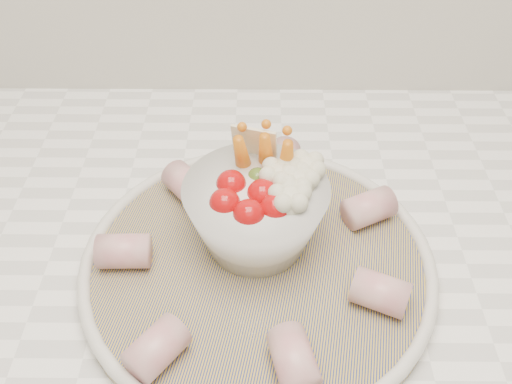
{
  "coord_description": "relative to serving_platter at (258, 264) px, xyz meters",
  "views": [
    {
      "loc": [
        -0.14,
        1.1,
        1.34
      ],
      "look_at": [
        -0.14,
        1.46,
        1.0
      ],
      "focal_mm": 40.0,
      "sensor_mm": 36.0,
      "label": 1
    }
  ],
  "objects": [
    {
      "name": "serving_platter",
      "position": [
        0.0,
        0.0,
        0.0
      ],
      "size": [
        0.38,
        0.38,
        0.02
      ],
      "color": "navy",
      "rests_on": "kitchen_counter"
    },
    {
      "name": "veggie_bowl",
      "position": [
        0.0,
        0.03,
        0.05
      ],
      "size": [
        0.13,
        0.13,
        0.11
      ],
      "color": "silver",
      "rests_on": "serving_platter"
    },
    {
      "name": "cured_meat_rolls",
      "position": [
        -0.0,
        0.0,
        0.02
      ],
      "size": [
        0.28,
        0.29,
        0.03
      ],
      "color": "#B95561",
      "rests_on": "serving_platter"
    }
  ]
}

